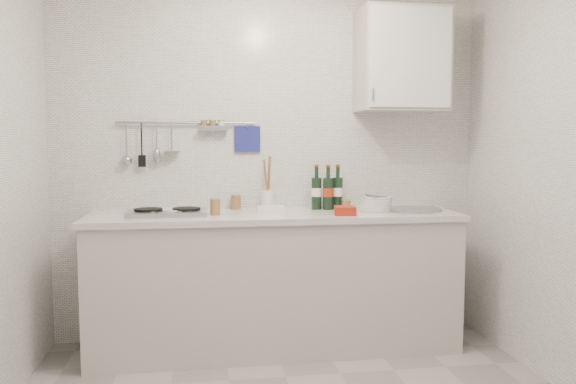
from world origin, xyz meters
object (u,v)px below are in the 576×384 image
(wall_cabinet, at_px, (402,61))
(wine_bottles, at_px, (327,187))
(plate_stack_sink, at_px, (375,204))
(plate_stack_hob, at_px, (177,211))
(utensil_crock, at_px, (267,197))

(wall_cabinet, xyz_separation_m, wine_bottles, (-0.51, 0.03, -0.87))
(wall_cabinet, relative_size, wine_bottles, 2.26)
(wall_cabinet, height_order, plate_stack_sink, wall_cabinet)
(plate_stack_hob, bearing_deg, wall_cabinet, 3.15)
(plate_stack_hob, relative_size, plate_stack_sink, 0.92)
(plate_stack_sink, bearing_deg, wine_bottles, 158.00)
(plate_stack_sink, xyz_separation_m, wine_bottles, (-0.31, 0.12, 0.11))
(wall_cabinet, xyz_separation_m, plate_stack_sink, (-0.20, -0.09, -0.98))
(wall_cabinet, height_order, utensil_crock, wall_cabinet)
(plate_stack_hob, xyz_separation_m, plate_stack_sink, (1.34, -0.01, 0.03))
(plate_stack_sink, distance_m, utensil_crock, 0.75)
(plate_stack_hob, bearing_deg, wine_bottles, 6.55)
(wine_bottles, bearing_deg, plate_stack_sink, -22.00)
(plate_stack_sink, xyz_separation_m, utensil_crock, (-0.73, 0.17, 0.04))
(wall_cabinet, distance_m, utensil_crock, 1.33)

